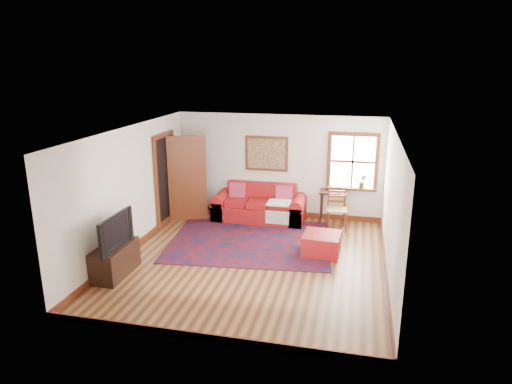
% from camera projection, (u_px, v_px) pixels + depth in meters
% --- Properties ---
extents(ground, '(5.50, 5.50, 0.00)m').
position_uv_depth(ground, '(253.00, 260.00, 8.84)').
color(ground, '#452412').
rests_on(ground, ground).
extents(room_envelope, '(5.04, 5.54, 2.52)m').
position_uv_depth(room_envelope, '(253.00, 177.00, 8.39)').
color(room_envelope, silver).
rests_on(room_envelope, ground).
extents(window, '(1.18, 0.20, 1.38)m').
position_uv_depth(window, '(354.00, 168.00, 10.62)').
color(window, white).
rests_on(window, ground).
extents(doorway, '(0.89, 1.08, 2.14)m').
position_uv_depth(doorway, '(179.00, 178.00, 10.68)').
color(doorway, black).
rests_on(doorway, ground).
extents(framed_artwork, '(1.05, 0.07, 0.85)m').
position_uv_depth(framed_artwork, '(266.00, 154.00, 11.01)').
color(framed_artwork, '#5E2914').
rests_on(framed_artwork, ground).
extents(persian_rug, '(3.61, 3.01, 0.02)m').
position_uv_depth(persian_rug, '(250.00, 241.00, 9.73)').
color(persian_rug, '#520B11').
rests_on(persian_rug, ground).
extents(red_leather_sofa, '(2.18, 0.90, 0.85)m').
position_uv_depth(red_leather_sofa, '(260.00, 208.00, 11.02)').
color(red_leather_sofa, maroon).
rests_on(red_leather_sofa, ground).
extents(red_ottoman, '(0.75, 0.75, 0.41)m').
position_uv_depth(red_ottoman, '(322.00, 244.00, 9.08)').
color(red_ottoman, maroon).
rests_on(red_ottoman, ground).
extents(side_table, '(0.64, 0.48, 0.77)m').
position_uv_depth(side_table, '(333.00, 196.00, 10.74)').
color(side_table, black).
rests_on(side_table, ground).
extents(ladder_back_chair, '(0.50, 0.48, 0.95)m').
position_uv_depth(ladder_back_chair, '(337.00, 207.00, 10.33)').
color(ladder_back_chair, tan).
rests_on(ladder_back_chair, ground).
extents(media_cabinet, '(0.46, 1.03, 0.57)m').
position_uv_depth(media_cabinet, '(115.00, 260.00, 8.15)').
color(media_cabinet, black).
rests_on(media_cabinet, ground).
extents(television, '(0.14, 1.07, 0.62)m').
position_uv_depth(television, '(111.00, 231.00, 7.89)').
color(television, black).
rests_on(television, media_cabinet).
extents(candle_hurricane, '(0.12, 0.12, 0.18)m').
position_uv_depth(candle_hurricane, '(127.00, 233.00, 8.41)').
color(candle_hurricane, silver).
rests_on(candle_hurricane, media_cabinet).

